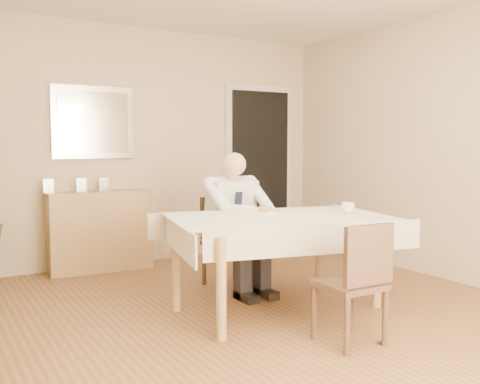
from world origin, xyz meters
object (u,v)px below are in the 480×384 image
chair_near (357,278)px  seated_man (240,215)px  dining_table (278,227)px  chair_far (225,236)px  coffee_mug (348,208)px  sideboard (100,231)px

chair_near → seated_man: (0.01, 1.51, 0.24)m
dining_table → chair_far: (0.00, 0.87, -0.21)m
coffee_mug → dining_table: bearing=165.4°
chair_far → chair_near: chair_far is taller
chair_near → chair_far: bearing=91.1°
dining_table → seated_man: 0.59m
sideboard → seated_man: bearing=-57.0°
chair_far → sideboard: 1.45m
chair_far → seated_man: seated_man is taller
seated_man → sideboard: bearing=119.6°
chair_far → seated_man: bearing=-91.1°
chair_far → sideboard: bearing=124.0°
dining_table → sideboard: sideboard is taller
dining_table → coffee_mug: 0.62m
seated_man → coffee_mug: (0.59, -0.75, 0.11)m
dining_table → chair_near: bearing=-77.9°
chair_far → coffee_mug: coffee_mug is taller
coffee_mug → sideboard: bearing=122.7°
dining_table → seated_man: size_ratio=1.55×
chair_far → chair_near: (-0.01, -1.79, -0.01)m
chair_near → coffee_mug: bearing=53.2°
coffee_mug → chair_far: bearing=119.8°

